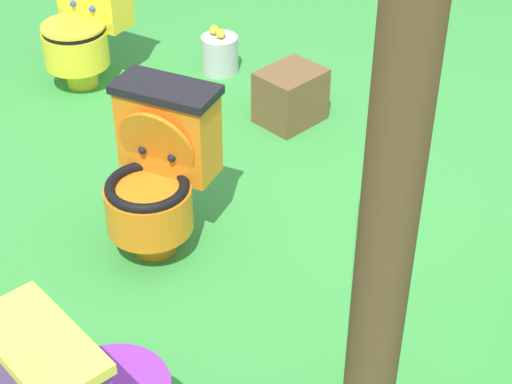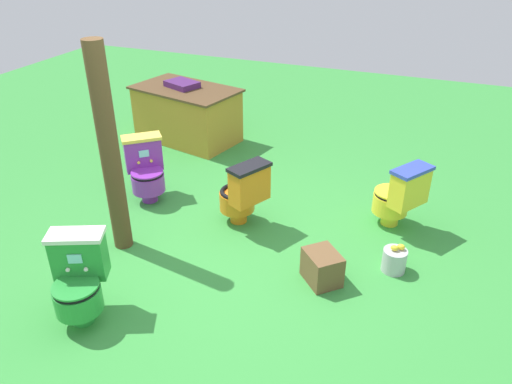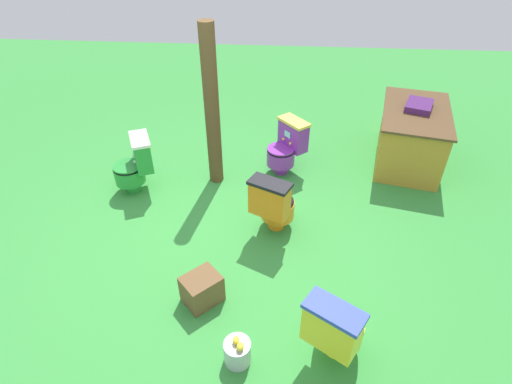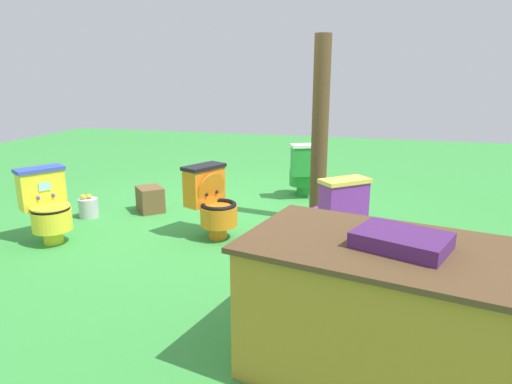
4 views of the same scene
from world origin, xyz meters
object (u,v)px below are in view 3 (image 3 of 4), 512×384
object	(u,v)px
toilet_green	(135,165)
toilet_yellow	(336,329)
toilet_orange	(274,204)
small_crate	(202,289)
lemon_bucket	(237,352)
vendor_table	(411,136)
wooden_post	(212,110)
toilet_purple	(286,147)

from	to	relation	value
toilet_green	toilet_yellow	size ratio (longest dim) A/B	1.00
toilet_green	toilet_orange	bearing A→B (deg)	-134.64
small_crate	lemon_bucket	size ratio (longest dim) A/B	1.20
toilet_yellow	lemon_bucket	xyz separation A→B (m)	(0.10, -0.76, -0.25)
toilet_green	vendor_table	xyz separation A→B (m)	(-1.00, 3.56, 0.02)
toilet_yellow	wooden_post	xyz separation A→B (m)	(-2.45, -1.35, 0.63)
vendor_table	lemon_bucket	distance (m)	3.84
toilet_yellow	vendor_table	world-z (taller)	vendor_table
toilet_green	lemon_bucket	world-z (taller)	toilet_green
toilet_purple	small_crate	xyz separation A→B (m)	(2.26, -0.72, -0.22)
toilet_green	toilet_orange	distance (m)	1.87
wooden_post	small_crate	world-z (taller)	wooden_post
toilet_yellow	toilet_orange	size ratio (longest dim) A/B	1.00
toilet_yellow	vendor_table	bearing A→B (deg)	100.05
toilet_yellow	small_crate	bearing A→B (deg)	-170.53
toilet_green	lemon_bucket	distance (m)	2.74
toilet_green	toilet_yellow	bearing A→B (deg)	-157.35
toilet_yellow	small_crate	xyz separation A→B (m)	(-0.48, -1.16, -0.22)
toilet_purple	lemon_bucket	world-z (taller)	toilet_purple
vendor_table	small_crate	bearing A→B (deg)	-42.17
toilet_orange	vendor_table	xyz separation A→B (m)	(-1.65, 1.81, 0.02)
toilet_yellow	wooden_post	size ratio (longest dim) A/B	0.36
lemon_bucket	toilet_yellow	bearing A→B (deg)	97.35
toilet_green	toilet_purple	size ratio (longest dim) A/B	1.00
toilet_yellow	toilet_purple	xyz separation A→B (m)	(-2.74, -0.44, 0.00)
vendor_table	toilet_green	bearing A→B (deg)	-74.36
toilet_yellow	toilet_orange	bearing A→B (deg)	141.97
wooden_post	toilet_yellow	bearing A→B (deg)	28.75
small_crate	lemon_bucket	world-z (taller)	small_crate
toilet_yellow	toilet_purple	bearing A→B (deg)	131.07
vendor_table	small_crate	distance (m)	3.62
vendor_table	lemon_bucket	size ratio (longest dim) A/B	5.84
wooden_post	lemon_bucket	size ratio (longest dim) A/B	7.27
vendor_table	wooden_post	distance (m)	2.77
toilet_purple	toilet_green	bearing A→B (deg)	66.45
vendor_table	toilet_yellow	bearing A→B (deg)	-21.88
toilet_orange	small_crate	world-z (taller)	toilet_orange
toilet_purple	vendor_table	world-z (taller)	vendor_table
toilet_yellow	wooden_post	world-z (taller)	wooden_post
small_crate	lemon_bucket	distance (m)	0.70
toilet_yellow	toilet_purple	size ratio (longest dim) A/B	1.00
toilet_green	small_crate	distance (m)	2.04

